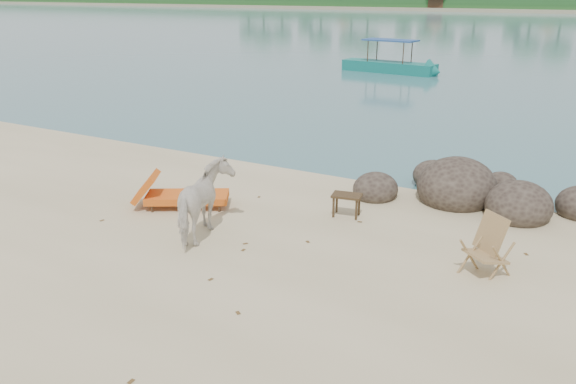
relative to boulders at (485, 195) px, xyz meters
name	(u,v)px	position (x,y,z in m)	size (l,w,h in m)	color
water	(572,22)	(-2.83, 84.23, -0.25)	(400.00, 400.00, 0.00)	#396973
boulders	(485,195)	(0.00, 0.00, 0.00)	(6.41, 2.91, 1.34)	#2C231D
cow	(205,204)	(-4.43, -4.45, 0.48)	(0.79, 1.73, 1.46)	white
side_table	(346,207)	(-2.45, -2.16, 0.00)	(0.61, 0.39, 0.49)	#322414
lounge_chair	(187,194)	(-5.78, -3.33, 0.09)	(2.25, 0.79, 0.68)	orange
deck_chair	(486,249)	(0.63, -3.43, 0.24)	(0.63, 0.69, 0.98)	#9F7F4F
boat_near	(390,45)	(-9.19, 20.13, 1.29)	(6.31, 1.42, 3.07)	#106A62
dead_leaves	(251,269)	(-2.98, -5.13, -0.24)	(8.17, 7.35, 0.00)	brown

